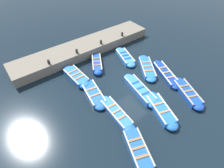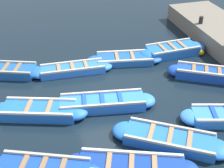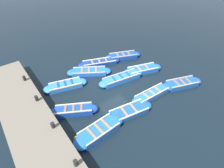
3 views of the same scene
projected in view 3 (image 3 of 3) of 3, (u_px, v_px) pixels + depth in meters
ground_plane at (118, 86)px, 13.08m from camera, size 120.00×120.00×0.00m
boat_outer_right at (74, 110)px, 10.96m from camera, size 2.99×2.13×0.46m
boat_stern_in at (123, 56)px, 16.09m from camera, size 3.38×2.02×0.42m
boat_centre at (129, 112)px, 10.95m from camera, size 3.42×1.45×0.36m
boat_bow_out at (152, 94)px, 12.18m from camera, size 3.38×0.89×0.36m
boat_drifting at (99, 63)px, 15.30m from camera, size 3.70×2.01×0.35m
boat_far_corner at (143, 70)px, 14.39m from camera, size 3.40×1.83×0.43m
boat_tucked at (121, 78)px, 13.49m from camera, size 3.83×1.39×0.43m
boat_inner_gap at (66, 85)px, 12.87m from camera, size 3.28×1.66×0.39m
boat_alongside at (182, 84)px, 13.02m from camera, size 3.27×1.90×0.42m
boat_outer_left at (99, 131)px, 9.78m from camera, size 3.29×1.09×0.46m
boat_end_of_row at (89, 72)px, 14.22m from camera, size 3.46×2.65×0.38m
quay_wall at (31, 125)px, 9.86m from camera, size 2.51×13.43×0.80m
bollard_north at (76, 163)px, 7.60m from camera, size 0.20×0.20×0.35m
bollard_mid_north at (53, 125)px, 9.14m from camera, size 0.20×0.20×0.35m
bollard_mid_south at (36, 98)px, 10.68m from camera, size 0.20×0.20×0.35m
bollard_south at (24, 78)px, 12.22m from camera, size 0.20×0.20×0.35m
buoy_orange_near at (76, 138)px, 9.50m from camera, size 0.25×0.25×0.25m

